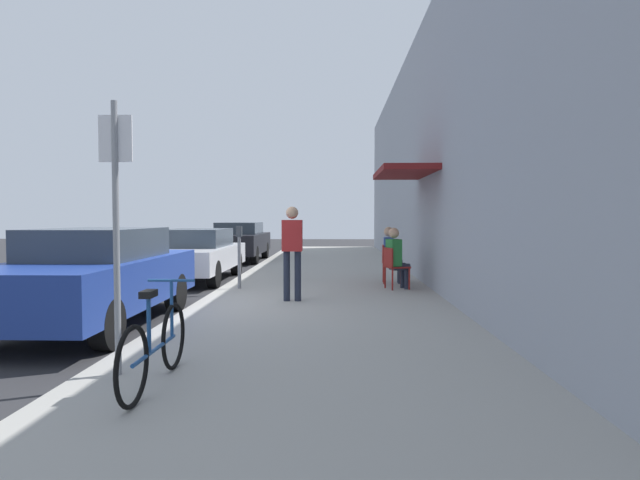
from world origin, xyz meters
TOP-DOWN VIEW (x-y plane):
  - ground_plane at (0.00, 0.00)m, footprint 60.00×60.00m
  - sidewalk_slab at (2.25, 2.00)m, footprint 4.50×32.00m
  - building_facade at (4.65, 2.00)m, footprint 1.40×32.00m
  - parked_car_0 at (-1.10, -1.16)m, footprint 1.80×4.40m
  - parked_car_1 at (-1.10, 4.42)m, footprint 1.80×4.40m
  - parked_car_2 at (-1.10, 10.45)m, footprint 1.80×4.40m
  - parking_meter at (0.45, 2.13)m, footprint 0.12×0.10m
  - street_sign at (0.40, -3.90)m, footprint 0.32×0.06m
  - bicycle_0 at (0.87, -4.23)m, footprint 0.46×1.71m
  - cafe_chair_0 at (3.71, 2.13)m, footprint 0.55×0.55m
  - seated_patron_0 at (3.77, 2.15)m, footprint 0.51×0.46m
  - cafe_chair_1 at (3.70, 3.13)m, footprint 0.46×0.46m
  - seated_patron_1 at (3.76, 3.13)m, footprint 0.44×0.37m
  - pedestrian_standing at (1.71, 0.52)m, footprint 0.36×0.22m

SIDE VIEW (x-z plane):
  - ground_plane at x=0.00m, z-range 0.00..0.00m
  - sidewalk_slab at x=2.25m, z-range 0.00..0.12m
  - bicycle_0 at x=0.87m, z-range 0.03..0.93m
  - cafe_chair_0 at x=3.71m, z-range 0.19..1.06m
  - cafe_chair_1 at x=3.70m, z-range 0.19..1.06m
  - parked_car_1 at x=-1.10m, z-range 0.03..1.36m
  - parked_car_2 at x=-1.10m, z-range 0.03..1.47m
  - parked_car_0 at x=-1.10m, z-range 0.03..1.49m
  - seated_patron_0 at x=3.77m, z-range 0.17..1.46m
  - seated_patron_1 at x=3.76m, z-range 0.17..1.46m
  - parking_meter at x=0.45m, z-range 0.23..1.55m
  - pedestrian_standing at x=1.71m, z-range 0.27..1.97m
  - street_sign at x=0.40m, z-range 0.34..2.94m
  - building_facade at x=4.65m, z-range 0.00..6.20m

